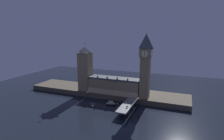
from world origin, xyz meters
TOP-DOWN VIEW (x-y plane):
  - ground_plane at (0.00, 0.00)m, footprint 400.00×400.00m
  - embankment at (0.00, 39.00)m, footprint 220.00×42.00m
  - parliament_hall at (16.31, 29.89)m, footprint 67.18×19.12m
  - clock_tower at (56.38, 26.87)m, footprint 13.18×13.29m
  - victoria_tower at (-26.11, 29.21)m, footprint 15.73×15.73m
  - bridge at (44.73, -5.00)m, footprint 11.45×46.00m
  - car_northbound_lead at (42.21, 1.60)m, footprint 1.86×4.21m
  - car_southbound_lead at (47.25, -13.52)m, footprint 1.85×4.51m
  - pedestrian_near_rail at (39.69, -13.79)m, footprint 0.38×0.38m
  - pedestrian_mid_walk at (49.77, -7.59)m, footprint 0.38×0.38m
  - street_lamp_near at (39.29, -19.72)m, footprint 1.34×0.60m
  - street_lamp_mid at (50.17, -5.00)m, footprint 1.34×0.60m
  - boat_upstream at (22.11, 3.65)m, footprint 12.74×7.47m

SIDE VIEW (x-z plane):
  - ground_plane at x=0.00m, z-range 0.00..0.00m
  - boat_upstream at x=22.11m, z-range -0.60..3.85m
  - embankment at x=0.00m, z-range 0.00..6.28m
  - bridge at x=44.73m, z-range 1.74..9.04m
  - car_northbound_lead at x=42.21m, z-range 7.26..8.66m
  - car_southbound_lead at x=47.25m, z-range 7.26..8.71m
  - pedestrian_mid_walk at x=49.77m, z-range 7.36..9.14m
  - pedestrian_near_rail at x=39.69m, z-range 7.36..9.17m
  - street_lamp_near at x=39.29m, z-range 8.05..13.95m
  - street_lamp_mid at x=50.17m, z-range 8.18..15.16m
  - parliament_hall at x=16.31m, z-range 4.21..28.79m
  - victoria_tower at x=-26.11m, z-range 3.40..67.99m
  - clock_tower at x=56.38m, z-range 8.60..86.75m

